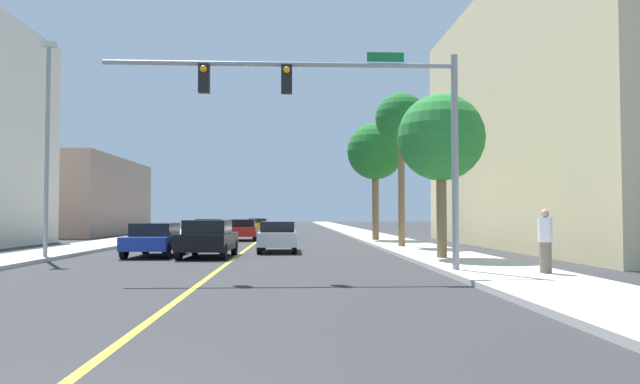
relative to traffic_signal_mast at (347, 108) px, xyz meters
name	(u,v)px	position (x,y,z in m)	size (l,w,h in m)	color
ground	(263,237)	(-3.96, 29.78, -4.91)	(192.00, 192.00, 0.00)	#2D2D30
sidewalk_left	(157,236)	(-12.43, 29.78, -4.83)	(3.42, 168.00, 0.15)	#B2ADA3
sidewalk_right	(368,236)	(4.51, 29.78, -4.83)	(3.42, 168.00, 0.15)	beige
lane_marking_center	(263,237)	(-3.96, 29.78, -4.90)	(0.16, 144.00, 0.01)	yellow
building_left_far	(45,197)	(-23.65, 35.75, -1.55)	(14.14, 18.23, 6.72)	gray
building_right_near	(637,117)	(16.88, 13.21, 2.08)	(16.44, 25.06, 13.98)	beige
traffic_signal_mast	(347,108)	(0.00, 0.00, 0.00)	(10.42, 0.36, 6.42)	gray
street_lamp	(47,137)	(-11.22, 6.16, -0.12)	(0.56, 0.28, 8.42)	gray
palm_near	(441,139)	(4.02, 4.77, -0.26)	(3.31, 3.31, 6.20)	brown
palm_mid	(401,121)	(3.97, 12.56, 1.68)	(2.66, 2.66, 7.90)	brown
palm_far	(375,152)	(3.74, 20.36, 0.90)	(3.67, 3.67, 7.56)	brown
car_silver	(209,229)	(-7.60, 24.81, -4.16)	(1.89, 4.33, 1.46)	#BCBCC1
car_red	(242,229)	(-5.05, 22.95, -4.16)	(2.07, 4.35, 1.44)	red
car_yellow	(258,225)	(-5.05, 40.73, -4.17)	(2.07, 3.89, 1.39)	gold
car_black	(208,238)	(-5.10, 7.28, -4.11)	(2.09, 4.20, 1.54)	black
car_blue	(155,239)	(-7.41, 7.94, -4.18)	(2.01, 4.19, 1.40)	#1E389E
car_white	(278,236)	(-2.31, 10.59, -4.15)	(1.78, 4.24, 1.44)	white
pedestrian	(545,241)	(5.38, -1.15, -3.88)	(0.38, 0.38, 1.76)	#726651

